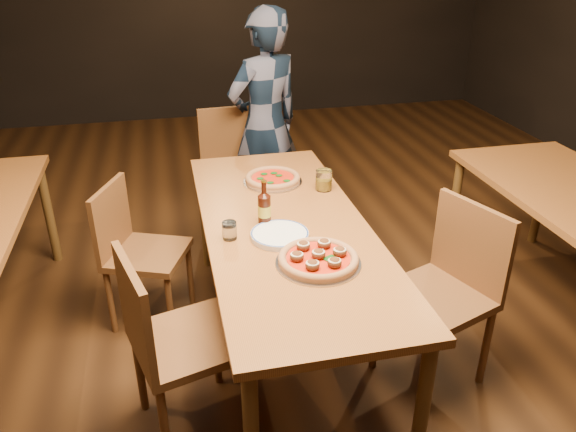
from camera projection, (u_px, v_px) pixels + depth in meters
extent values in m
plane|color=black|center=(286.00, 343.00, 3.12)|extent=(9.00, 9.00, 0.00)
cube|color=brown|center=(286.00, 228.00, 2.79)|extent=(0.80, 2.00, 0.04)
cylinder|color=#573918|center=(205.00, 218.00, 3.71)|extent=(0.06, 0.06, 0.71)
cylinder|color=#573918|center=(422.00, 411.00, 2.21)|extent=(0.06, 0.06, 0.71)
cylinder|color=#573918|center=(304.00, 208.00, 3.85)|extent=(0.06, 0.06, 0.71)
cylinder|color=#573918|center=(49.00, 214.00, 3.77)|extent=(0.06, 0.06, 0.71)
cylinder|color=#573918|center=(454.00, 206.00, 3.88)|extent=(0.06, 0.06, 0.71)
cylinder|color=#573918|center=(541.00, 197.00, 4.01)|extent=(0.06, 0.06, 0.71)
cylinder|color=#B7B7BF|center=(318.00, 263.00, 2.45)|extent=(0.38, 0.38, 0.01)
cylinder|color=#B17049|center=(318.00, 260.00, 2.45)|extent=(0.35, 0.35, 0.02)
torus|color=#B17049|center=(318.00, 258.00, 2.44)|extent=(0.35, 0.35, 0.03)
cylinder|color=#BE2F0B|center=(318.00, 258.00, 2.44)|extent=(0.28, 0.28, 0.00)
cylinder|color=#B7B7BF|center=(273.00, 182.00, 3.26)|extent=(0.34, 0.34, 0.01)
cylinder|color=#B17049|center=(273.00, 179.00, 3.25)|extent=(0.31, 0.31, 0.02)
torus|color=#B17049|center=(273.00, 178.00, 3.25)|extent=(0.32, 0.32, 0.04)
cylinder|color=#BE2F0B|center=(273.00, 177.00, 3.24)|extent=(0.24, 0.24, 0.00)
cylinder|color=white|center=(280.00, 235.00, 2.66)|extent=(0.28, 0.28, 0.03)
cylinder|color=black|center=(264.00, 211.00, 2.75)|extent=(0.06, 0.06, 0.15)
cylinder|color=black|center=(264.00, 189.00, 2.70)|extent=(0.02, 0.02, 0.08)
cylinder|color=gold|center=(264.00, 211.00, 2.75)|extent=(0.06, 0.06, 0.06)
cylinder|color=white|center=(229.00, 230.00, 2.64)|extent=(0.07, 0.07, 0.09)
cylinder|color=#997111|center=(324.00, 180.00, 3.14)|extent=(0.09, 0.09, 0.11)
imported|color=black|center=(265.00, 125.00, 4.02)|extent=(0.70, 0.60, 1.63)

